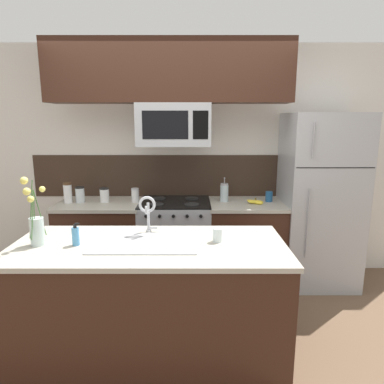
{
  "coord_description": "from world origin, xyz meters",
  "views": [
    {
      "loc": [
        0.19,
        -2.69,
        1.79
      ],
      "look_at": [
        0.19,
        0.27,
        1.16
      ],
      "focal_mm": 32.0,
      "sensor_mm": 36.0,
      "label": 1
    }
  ],
  "objects_px": {
    "refrigerator": "(318,200)",
    "storage_jar_medium": "(80,194)",
    "storage_jar_tall": "(68,193)",
    "coffee_tin": "(269,197)",
    "microwave": "(174,125)",
    "dish_soap_bottle": "(75,236)",
    "storage_jar_short": "(104,195)",
    "stove_range": "(175,242)",
    "drinking_glass": "(217,235)",
    "french_press": "(224,192)",
    "storage_jar_squat": "(135,195)",
    "sink_faucet": "(147,209)",
    "flower_vase": "(36,227)",
    "banana_bunch": "(255,202)"
  },
  "relations": [
    {
      "from": "dish_soap_bottle",
      "to": "flower_vase",
      "type": "xyz_separation_m",
      "value": [
        -0.27,
        -0.0,
        0.07
      ]
    },
    {
      "from": "microwave",
      "to": "dish_soap_bottle",
      "type": "height_order",
      "value": "microwave"
    },
    {
      "from": "refrigerator",
      "to": "drinking_glass",
      "type": "height_order",
      "value": "refrigerator"
    },
    {
      "from": "french_press",
      "to": "drinking_glass",
      "type": "bearing_deg",
      "value": -97.45
    },
    {
      "from": "storage_jar_short",
      "to": "french_press",
      "type": "relative_size",
      "value": 0.58
    },
    {
      "from": "storage_jar_tall",
      "to": "banana_bunch",
      "type": "height_order",
      "value": "storage_jar_tall"
    },
    {
      "from": "coffee_tin",
      "to": "dish_soap_bottle",
      "type": "distance_m",
      "value": 2.14
    },
    {
      "from": "french_press",
      "to": "dish_soap_bottle",
      "type": "height_order",
      "value": "french_press"
    },
    {
      "from": "drinking_glass",
      "to": "sink_faucet",
      "type": "bearing_deg",
      "value": 161.39
    },
    {
      "from": "dish_soap_bottle",
      "to": "storage_jar_squat",
      "type": "bearing_deg",
      "value": 80.76
    },
    {
      "from": "storage_jar_squat",
      "to": "coffee_tin",
      "type": "height_order",
      "value": "storage_jar_squat"
    },
    {
      "from": "storage_jar_tall",
      "to": "coffee_tin",
      "type": "xyz_separation_m",
      "value": [
        2.18,
        0.06,
        -0.05
      ]
    },
    {
      "from": "banana_bunch",
      "to": "french_press",
      "type": "xyz_separation_m",
      "value": [
        -0.32,
        0.12,
        0.08
      ]
    },
    {
      "from": "refrigerator",
      "to": "storage_jar_medium",
      "type": "bearing_deg",
      "value": -179.9
    },
    {
      "from": "microwave",
      "to": "refrigerator",
      "type": "bearing_deg",
      "value": 1.5
    },
    {
      "from": "storage_jar_tall",
      "to": "sink_faucet",
      "type": "bearing_deg",
      "value": -45.97
    },
    {
      "from": "storage_jar_squat",
      "to": "coffee_tin",
      "type": "relative_size",
      "value": 1.39
    },
    {
      "from": "coffee_tin",
      "to": "dish_soap_bottle",
      "type": "bearing_deg",
      "value": -141.39
    },
    {
      "from": "banana_bunch",
      "to": "sink_faucet",
      "type": "relative_size",
      "value": 0.62
    },
    {
      "from": "microwave",
      "to": "flower_vase",
      "type": "distance_m",
      "value": 1.71
    },
    {
      "from": "flower_vase",
      "to": "sink_faucet",
      "type": "bearing_deg",
      "value": 18.43
    },
    {
      "from": "drinking_glass",
      "to": "storage_jar_short",
      "type": "bearing_deg",
      "value": 132.42
    },
    {
      "from": "storage_jar_squat",
      "to": "refrigerator",
      "type": "bearing_deg",
      "value": -0.03
    },
    {
      "from": "stove_range",
      "to": "banana_bunch",
      "type": "relative_size",
      "value": 4.88
    },
    {
      "from": "storage_jar_tall",
      "to": "dish_soap_bottle",
      "type": "height_order",
      "value": "storage_jar_tall"
    },
    {
      "from": "storage_jar_squat",
      "to": "drinking_glass",
      "type": "xyz_separation_m",
      "value": [
        0.8,
        -1.23,
        -0.03
      ]
    },
    {
      "from": "french_press",
      "to": "drinking_glass",
      "type": "relative_size",
      "value": 2.61
    },
    {
      "from": "microwave",
      "to": "french_press",
      "type": "xyz_separation_m",
      "value": [
        0.54,
        0.08,
        -0.73
      ]
    },
    {
      "from": "storage_jar_medium",
      "to": "banana_bunch",
      "type": "relative_size",
      "value": 0.91
    },
    {
      "from": "dish_soap_bottle",
      "to": "sink_faucet",
      "type": "bearing_deg",
      "value": 27.48
    },
    {
      "from": "microwave",
      "to": "dish_soap_bottle",
      "type": "bearing_deg",
      "value": -116.95
    },
    {
      "from": "refrigerator",
      "to": "sink_faucet",
      "type": "bearing_deg",
      "value": -148.57
    },
    {
      "from": "storage_jar_short",
      "to": "storage_jar_squat",
      "type": "relative_size",
      "value": 1.01
    },
    {
      "from": "refrigerator",
      "to": "dish_soap_bottle",
      "type": "xyz_separation_m",
      "value": [
        -2.2,
        -1.3,
        0.05
      ]
    },
    {
      "from": "refrigerator",
      "to": "dish_soap_bottle",
      "type": "relative_size",
      "value": 11.25
    },
    {
      "from": "stove_range",
      "to": "refrigerator",
      "type": "bearing_deg",
      "value": 0.73
    },
    {
      "from": "storage_jar_short",
      "to": "dish_soap_bottle",
      "type": "xyz_separation_m",
      "value": [
        0.12,
        -1.32,
        -0.01
      ]
    },
    {
      "from": "dish_soap_bottle",
      "to": "microwave",
      "type": "bearing_deg",
      "value": 63.05
    },
    {
      "from": "stove_range",
      "to": "storage_jar_tall",
      "type": "height_order",
      "value": "storage_jar_tall"
    },
    {
      "from": "storage_jar_short",
      "to": "coffee_tin",
      "type": "bearing_deg",
      "value": 0.49
    },
    {
      "from": "stove_range",
      "to": "microwave",
      "type": "relative_size",
      "value": 1.25
    },
    {
      "from": "storage_jar_tall",
      "to": "banana_bunch",
      "type": "xyz_separation_m",
      "value": [
        2.01,
        -0.05,
        -0.09
      ]
    },
    {
      "from": "stove_range",
      "to": "storage_jar_short",
      "type": "bearing_deg",
      "value": 177.4
    },
    {
      "from": "coffee_tin",
      "to": "storage_jar_medium",
      "type": "bearing_deg",
      "value": -179.03
    },
    {
      "from": "stove_range",
      "to": "drinking_glass",
      "type": "distance_m",
      "value": 1.36
    },
    {
      "from": "refrigerator",
      "to": "storage_jar_medium",
      "type": "height_order",
      "value": "refrigerator"
    },
    {
      "from": "coffee_tin",
      "to": "drinking_glass",
      "type": "height_order",
      "value": "coffee_tin"
    },
    {
      "from": "dish_soap_bottle",
      "to": "french_press",
      "type": "bearing_deg",
      "value": 48.71
    },
    {
      "from": "drinking_glass",
      "to": "flower_vase",
      "type": "height_order",
      "value": "flower_vase"
    },
    {
      "from": "stove_range",
      "to": "drinking_glass",
      "type": "xyz_separation_m",
      "value": [
        0.37,
        -1.21,
        0.5
      ]
    }
  ]
}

